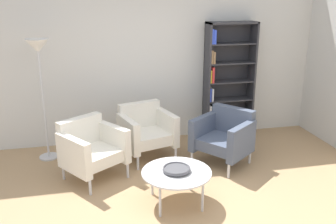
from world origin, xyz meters
The scene contains 9 objects.
ground_plane centered at (0.00, 0.00, 0.00)m, with size 8.32×8.32×0.00m, color tan.
plaster_back_panel centered at (0.00, 2.46, 1.45)m, with size 6.40×0.12×2.90m, color silver.
bookshelf_tall centered at (1.27, 2.26, 0.94)m, with size 0.80×0.30×1.90m.
coffee_table_low centered at (-0.02, 0.33, 0.37)m, with size 0.80×0.80×0.40m.
decorative_bowl centered at (-0.02, 0.33, 0.43)m, with size 0.32×0.32×0.05m.
armchair_corner_red centered at (-0.15, 1.69, 0.41)m, with size 0.87×0.83×0.78m.
armchair_near_window centered at (0.89, 1.23, 0.41)m, with size 0.94×0.95×0.78m.
armchair_by_bookshelf centered at (-0.95, 1.19, 0.41)m, with size 0.95×0.93×0.78m.
floor_lamp_torchiere centered at (-1.57, 1.95, 1.45)m, with size 0.32×0.32×1.74m.
Camera 1 is at (-0.94, -3.37, 2.34)m, focal length 39.88 mm.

